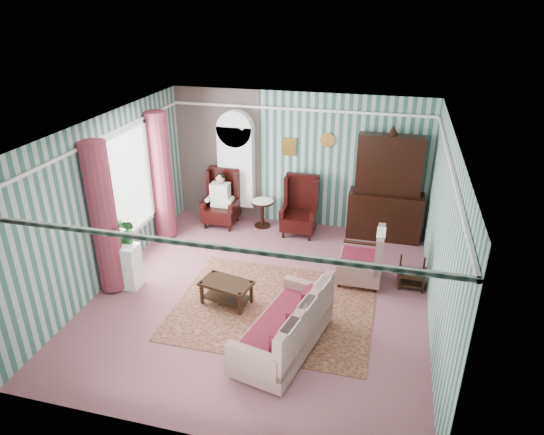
% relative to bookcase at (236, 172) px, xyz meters
% --- Properties ---
extents(floor, '(6.00, 6.00, 0.00)m').
position_rel_bookcase_xyz_m(floor, '(1.35, -2.84, -1.12)').
color(floor, '#8F535E').
rests_on(floor, ground).
extents(room_shell, '(5.53, 6.02, 2.91)m').
position_rel_bookcase_xyz_m(room_shell, '(0.73, -2.66, 0.89)').
color(room_shell, '#36625B').
rests_on(room_shell, ground).
extents(bookcase, '(0.80, 0.28, 2.24)m').
position_rel_bookcase_xyz_m(bookcase, '(0.00, 0.00, 0.00)').
color(bookcase, white).
rests_on(bookcase, floor).
extents(dresser_hutch, '(1.50, 0.56, 2.36)m').
position_rel_bookcase_xyz_m(dresser_hutch, '(3.25, -0.12, 0.06)').
color(dresser_hutch, black).
rests_on(dresser_hutch, floor).
extents(wingback_left, '(0.76, 0.80, 1.25)m').
position_rel_bookcase_xyz_m(wingback_left, '(-0.25, -0.39, -0.50)').
color(wingback_left, black).
rests_on(wingback_left, floor).
extents(wingback_right, '(0.76, 0.80, 1.25)m').
position_rel_bookcase_xyz_m(wingback_right, '(1.50, -0.39, -0.50)').
color(wingback_right, black).
rests_on(wingback_right, floor).
extents(seated_woman, '(0.44, 0.40, 1.18)m').
position_rel_bookcase_xyz_m(seated_woman, '(-0.25, -0.39, -0.53)').
color(seated_woman, silver).
rests_on(seated_woman, floor).
extents(round_side_table, '(0.50, 0.50, 0.60)m').
position_rel_bookcase_xyz_m(round_side_table, '(0.65, -0.24, -0.82)').
color(round_side_table, black).
rests_on(round_side_table, floor).
extents(nest_table, '(0.45, 0.38, 0.54)m').
position_rel_bookcase_xyz_m(nest_table, '(3.82, -1.94, -0.85)').
color(nest_table, black).
rests_on(nest_table, floor).
extents(plant_stand, '(0.55, 0.35, 0.80)m').
position_rel_bookcase_xyz_m(plant_stand, '(-1.05, -3.14, -0.72)').
color(plant_stand, white).
rests_on(plant_stand, floor).
extents(rug, '(3.20, 2.60, 0.01)m').
position_rel_bookcase_xyz_m(rug, '(1.65, -3.14, -1.11)').
color(rug, '#481C18').
rests_on(rug, floor).
extents(sofa, '(1.41, 2.06, 1.14)m').
position_rel_bookcase_xyz_m(sofa, '(2.02, -4.10, -0.55)').
color(sofa, beige).
rests_on(sofa, floor).
extents(floral_armchair, '(0.84, 0.84, 0.99)m').
position_rel_bookcase_xyz_m(floral_armchair, '(2.92, -1.97, -0.62)').
color(floral_armchair, '#BBB391').
rests_on(floral_armchair, floor).
extents(coffee_table, '(0.91, 0.64, 0.41)m').
position_rel_bookcase_xyz_m(coffee_table, '(0.86, -3.22, -0.91)').
color(coffee_table, black).
rests_on(coffee_table, floor).
extents(potted_plant_a, '(0.47, 0.42, 0.46)m').
position_rel_bookcase_xyz_m(potted_plant_a, '(-1.12, -3.26, -0.09)').
color(potted_plant_a, '#1F541A').
rests_on(potted_plant_a, plant_stand).
extents(potted_plant_b, '(0.29, 0.26, 0.45)m').
position_rel_bookcase_xyz_m(potted_plant_b, '(-0.94, -3.03, -0.10)').
color(potted_plant_b, '#1C5B21').
rests_on(potted_plant_b, plant_stand).
extents(potted_plant_c, '(0.27, 0.27, 0.40)m').
position_rel_bookcase_xyz_m(potted_plant_c, '(-1.11, -3.05, -0.12)').
color(potted_plant_c, '#2B571B').
rests_on(potted_plant_c, plant_stand).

